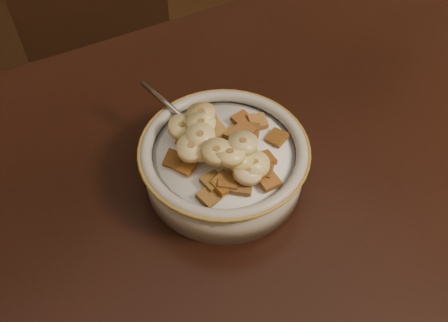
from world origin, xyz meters
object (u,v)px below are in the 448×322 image
table (412,218)px  spoon (205,137)px  cereal_bowl (224,166)px  chair (121,69)px

table → spoon: (-0.18, 0.16, 0.07)m
cereal_bowl → spoon: 0.04m
chair → cereal_bowl: bearing=-92.4°
spoon → table: bearing=118.3°
table → spoon: 0.25m
chair → cereal_bowl: (-0.05, -0.63, 0.34)m
table → chair: size_ratio=1.64×
chair → cereal_bowl: 0.72m
chair → spoon: chair is taller
table → cereal_bowl: bearing=140.6°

